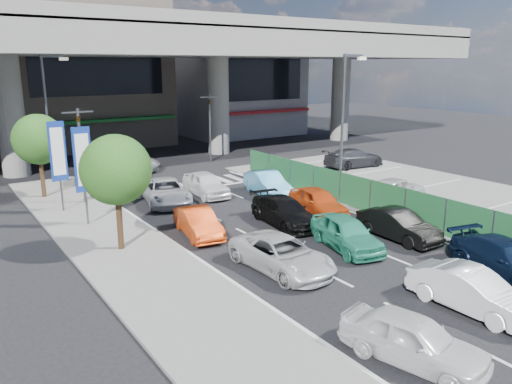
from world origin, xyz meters
TOP-DOWN VIEW (x-y plane):
  - ground at (0.00, 0.00)m, footprint 120.00×120.00m
  - parking_lot at (11.00, 2.00)m, footprint 12.00×28.00m
  - sidewalk_left at (-7.00, 4.00)m, footprint 4.00×30.00m
  - fence_run at (5.30, 1.00)m, footprint 0.16×22.00m
  - expressway at (0.00, 22.00)m, footprint 64.00×14.00m
  - building_center at (0.00, 32.97)m, footprint 14.00×10.90m
  - building_east at (16.00, 31.97)m, footprint 12.00×10.90m
  - traffic_light_left at (-6.20, 12.00)m, footprint 1.60×1.24m
  - traffic_light_right at (5.50, 19.00)m, footprint 1.60×1.24m
  - street_lamp_right at (7.17, 6.00)m, footprint 1.65×0.22m
  - street_lamp_left at (-6.33, 18.00)m, footprint 1.65×0.22m
  - signboard_near at (-7.20, 7.99)m, footprint 0.80×0.14m
  - signboard_far at (-7.60, 10.99)m, footprint 0.80×0.14m
  - tree_near at (-7.00, 4.00)m, footprint 2.80×2.80m
  - tree_far at (-7.80, 14.50)m, footprint 2.80×2.80m
  - van_white_back_left at (-3.54, -7.83)m, footprint 2.44×4.06m
  - hatch_white_back_mid at (0.21, -7.02)m, footprint 1.53×4.03m
  - minivan_navy_back at (3.56, -6.24)m, footprint 2.76×4.81m
  - sedan_white_mid_left at (-2.76, -1.25)m, footprint 2.32×4.63m
  - taxi_teal_mid at (0.80, -0.95)m, footprint 2.50×4.31m
  - hatch_black_mid_right at (3.50, -1.37)m, footprint 1.43×3.94m
  - taxi_orange_left at (-3.52, 3.91)m, footprint 1.89×3.88m
  - sedan_black_mid at (0.65, 3.04)m, footprint 2.21×4.56m
  - taxi_orange_right at (3.02, 3.38)m, footprint 2.27×4.23m
  - wagon_silver_front_left at (-2.48, 9.73)m, footprint 3.15×5.12m
  - sedan_white_front_mid at (0.15, 9.94)m, footprint 1.90×4.15m
  - kei_truck_front_right at (3.17, 8.03)m, footprint 2.29×4.40m
  - crossing_wagon_silver at (-1.76, 18.76)m, footprint 5.90×4.33m
  - parked_sedan_white at (7.91, 2.65)m, footprint 4.45×2.31m
  - parked_sedan_dgrey at (13.06, 10.93)m, footprint 4.88×2.34m
  - traffic_cone at (5.99, 5.89)m, footprint 0.44×0.44m

SIDE VIEW (x-z plane):
  - ground at x=0.00m, z-range 0.00..0.00m
  - parking_lot at x=11.00m, z-range 0.00..0.06m
  - sidewalk_left at x=-7.00m, z-range 0.00..0.12m
  - traffic_cone at x=5.99m, z-range 0.06..0.71m
  - taxi_orange_left at x=-3.52m, z-range 0.00..1.22m
  - sedan_white_mid_left at x=-2.76m, z-range 0.00..1.26m
  - sedan_black_mid at x=0.65m, z-range 0.00..1.28m
  - hatch_black_mid_right at x=3.50m, z-range 0.00..1.29m
  - van_white_back_left at x=-3.54m, z-range 0.00..1.29m
  - hatch_white_back_mid at x=0.21m, z-range 0.00..1.31m
  - minivan_navy_back at x=3.56m, z-range 0.00..1.31m
  - wagon_silver_front_left at x=-2.48m, z-range 0.00..1.32m
  - taxi_orange_right at x=3.02m, z-range 0.00..1.37m
  - taxi_teal_mid at x=0.80m, z-range 0.00..1.38m
  - sedan_white_front_mid at x=0.15m, z-range 0.00..1.38m
  - kei_truck_front_right at x=3.17m, z-range 0.00..1.38m
  - crossing_wagon_silver at x=-1.76m, z-range 0.00..1.49m
  - parked_sedan_dgrey at x=13.06m, z-range 0.06..1.43m
  - parked_sedan_white at x=7.91m, z-range 0.06..1.51m
  - fence_run at x=5.30m, z-range 0.00..1.80m
  - signboard_near at x=-7.20m, z-range 0.71..5.41m
  - signboard_far at x=-7.60m, z-range 0.71..5.41m
  - tree_near at x=-7.00m, z-range 0.99..5.79m
  - tree_far at x=-7.80m, z-range 0.99..5.79m
  - traffic_light_left at x=-6.20m, z-range 1.34..6.54m
  - traffic_light_right at x=5.50m, z-range 1.34..6.54m
  - street_lamp_right at x=7.17m, z-range 0.77..8.77m
  - street_lamp_left at x=-6.33m, z-range 0.77..8.77m
  - building_east at x=16.00m, z-range -0.01..11.99m
  - building_center at x=0.00m, z-range -0.01..14.99m
  - expressway at x=0.00m, z-range 3.39..14.14m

